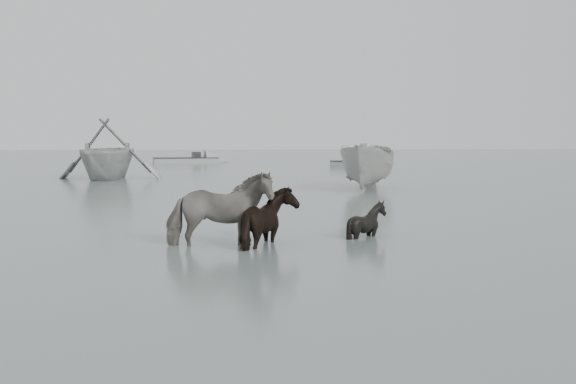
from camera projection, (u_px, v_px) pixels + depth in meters
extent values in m
plane|color=#576761|center=(242.00, 254.00, 12.93)|extent=(140.00, 140.00, 0.00)
imported|color=black|center=(219.00, 201.00, 13.77)|extent=(2.10, 1.08, 1.72)
imported|color=black|center=(271.00, 207.00, 13.90)|extent=(1.30, 1.50, 1.48)
imported|color=black|center=(367.00, 210.00, 15.02)|extent=(1.00, 0.89, 1.10)
imported|color=#B1B3B0|center=(108.00, 147.00, 32.66)|extent=(5.10, 5.80, 2.89)
imported|color=#ABABA7|center=(369.00, 164.00, 27.06)|extent=(3.29, 5.21, 1.89)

